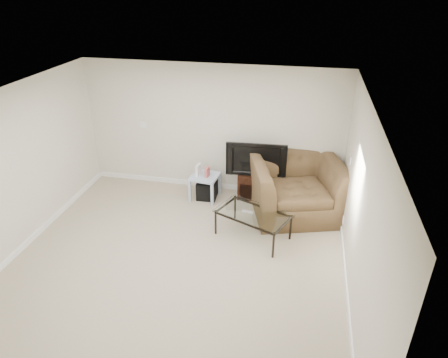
% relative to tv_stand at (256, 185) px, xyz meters
% --- Properties ---
extents(floor, '(5.00, 5.00, 0.00)m').
position_rel_tv_stand_xyz_m(floor, '(-0.90, -2.28, -0.27)').
color(floor, tan).
rests_on(floor, ground).
extents(ceiling, '(5.00, 5.00, 0.00)m').
position_rel_tv_stand_xyz_m(ceiling, '(-0.90, -2.28, 2.23)').
color(ceiling, white).
rests_on(ceiling, ground).
extents(wall_back, '(5.00, 0.02, 2.50)m').
position_rel_tv_stand_xyz_m(wall_back, '(-0.90, 0.22, 0.98)').
color(wall_back, silver).
rests_on(wall_back, ground).
extents(wall_left, '(0.02, 5.00, 2.50)m').
position_rel_tv_stand_xyz_m(wall_left, '(-3.40, -2.28, 0.98)').
color(wall_left, silver).
rests_on(wall_left, ground).
extents(wall_right, '(0.02, 5.00, 2.50)m').
position_rel_tv_stand_xyz_m(wall_right, '(1.60, -2.28, 0.98)').
color(wall_right, silver).
rests_on(wall_right, ground).
extents(plate_back, '(0.12, 0.02, 0.12)m').
position_rel_tv_stand_xyz_m(plate_back, '(-2.30, 0.21, 0.98)').
color(plate_back, white).
rests_on(plate_back, wall_back).
extents(plate_right_switch, '(0.02, 0.09, 0.13)m').
position_rel_tv_stand_xyz_m(plate_right_switch, '(1.59, -0.68, 0.98)').
color(plate_right_switch, white).
rests_on(plate_right_switch, wall_right).
extents(plate_right_outlet, '(0.02, 0.08, 0.12)m').
position_rel_tv_stand_xyz_m(plate_right_outlet, '(1.59, -0.98, 0.03)').
color(plate_right_outlet, white).
rests_on(plate_right_outlet, wall_right).
extents(tv_stand, '(0.64, 0.45, 0.53)m').
position_rel_tv_stand_xyz_m(tv_stand, '(0.00, 0.00, 0.00)').
color(tv_stand, black).
rests_on(tv_stand, floor).
extents(dvd_player, '(0.39, 0.27, 0.05)m').
position_rel_tv_stand_xyz_m(dvd_player, '(-0.00, -0.04, 0.18)').
color(dvd_player, black).
rests_on(dvd_player, tv_stand).
extents(television, '(1.05, 0.27, 0.65)m').
position_rel_tv_stand_xyz_m(television, '(-0.00, -0.03, 0.59)').
color(television, black).
rests_on(television, tv_stand).
extents(side_table, '(0.56, 0.56, 0.48)m').
position_rel_tv_stand_xyz_m(side_table, '(-0.95, -0.23, -0.03)').
color(side_table, silver).
rests_on(side_table, floor).
extents(subwoofer, '(0.39, 0.39, 0.37)m').
position_rel_tv_stand_xyz_m(subwoofer, '(-0.92, -0.21, -0.10)').
color(subwoofer, black).
rests_on(subwoofer, floor).
extents(game_console, '(0.08, 0.17, 0.22)m').
position_rel_tv_stand_xyz_m(game_console, '(-1.07, -0.24, 0.33)').
color(game_console, white).
rests_on(game_console, side_table).
extents(game_case, '(0.07, 0.15, 0.19)m').
position_rel_tv_stand_xyz_m(game_case, '(-0.89, -0.26, 0.31)').
color(game_case, '#CC4C4C').
rests_on(game_case, side_table).
extents(recliner, '(1.78, 1.41, 1.35)m').
position_rel_tv_stand_xyz_m(recliner, '(0.77, -0.41, 0.41)').
color(recliner, brown).
rests_on(recliner, floor).
extents(coffee_table, '(1.34, 1.07, 0.46)m').
position_rel_tv_stand_xyz_m(coffee_table, '(0.13, -1.32, -0.04)').
color(coffee_table, black).
rests_on(coffee_table, floor).
extents(remote, '(0.19, 0.08, 0.02)m').
position_rel_tv_stand_xyz_m(remote, '(0.04, -1.32, 0.20)').
color(remote, '#B2B2B7').
rests_on(remote, coffee_table).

